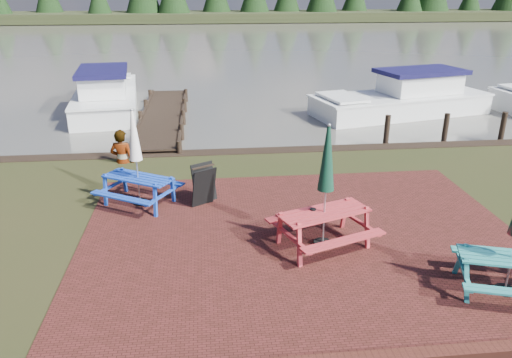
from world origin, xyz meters
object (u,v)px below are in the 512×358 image
at_px(jetty, 163,116).
at_px(boat_jetty, 106,97).
at_px(chalkboard, 204,185).
at_px(boat_near, 404,100).
at_px(picnic_table_red, 325,206).
at_px(person, 119,130).
at_px(picnic_table_blue, 137,173).

xyz_separation_m(jetty, boat_jetty, (-2.48, 2.38, 0.30)).
distance_m(chalkboard, boat_near, 11.91).
distance_m(picnic_table_red, chalkboard, 3.28).
height_order(jetty, boat_jetty, boat_jetty).
bearing_deg(person, chalkboard, 142.00).
bearing_deg(boat_near, picnic_table_blue, 117.22).
xyz_separation_m(boat_jetty, person, (1.65, -7.29, 0.56)).
height_order(chalkboard, boat_near, boat_near).
bearing_deg(chalkboard, picnic_table_red, -75.31).
distance_m(picnic_table_blue, jetty, 7.99).
bearing_deg(boat_near, jetty, 79.22).
xyz_separation_m(picnic_table_blue, person, (-0.84, 3.06, 0.18)).
bearing_deg(picnic_table_red, jetty, 89.85).
bearing_deg(picnic_table_blue, jetty, 121.33).
bearing_deg(boat_near, person, 103.33).
bearing_deg(boat_jetty, chalkboard, -75.84).
height_order(chalkboard, boat_jetty, boat_jetty).
xyz_separation_m(chalkboard, person, (-2.35, 3.19, 0.49)).
xyz_separation_m(picnic_table_red, boat_near, (5.93, 10.91, -0.48)).
relative_size(picnic_table_red, jetty, 0.27).
relative_size(picnic_table_red, picnic_table_blue, 1.09).
relative_size(picnic_table_blue, person, 1.17).
xyz_separation_m(picnic_table_red, chalkboard, (-2.31, 2.30, -0.39)).
height_order(picnic_table_blue, chalkboard, picnic_table_blue).
relative_size(picnic_table_red, chalkboard, 2.65).
bearing_deg(picnic_table_blue, person, 136.56).
height_order(picnic_table_red, picnic_table_blue, picnic_table_red).
bearing_deg(picnic_table_blue, boat_near, 72.26).
relative_size(picnic_table_blue, boat_jetty, 0.31).
bearing_deg(person, boat_jetty, -61.63).
bearing_deg(jetty, person, -99.55).
xyz_separation_m(picnic_table_blue, chalkboard, (1.52, -0.13, -0.31)).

